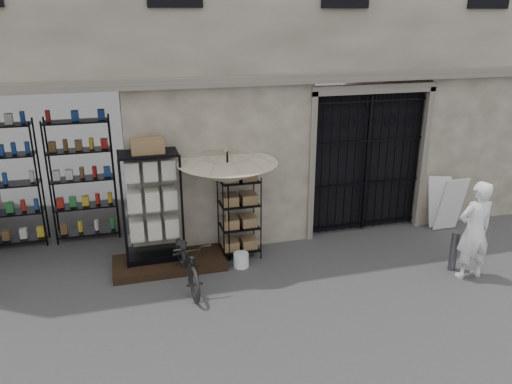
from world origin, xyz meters
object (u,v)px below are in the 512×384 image
object	(u,v)px
wire_rack	(239,217)
market_umbrella	(228,167)
display_cabinet	(152,212)
shopkeeper	(467,276)
white_bucket	(241,260)
bicycle	(189,283)
steel_bollard	(454,251)
easel_sign	(445,202)

from	to	relation	value
wire_rack	market_umbrella	xyz separation A→B (m)	(-0.24, -0.16, 1.04)
display_cabinet	market_umbrella	bearing A→B (deg)	10.66
display_cabinet	shopkeeper	bearing A→B (deg)	-0.53
white_bucket	bicycle	xyz separation A→B (m)	(-1.02, -0.35, -0.13)
display_cabinet	white_bucket	xyz separation A→B (m)	(1.49, -0.51, -0.91)
shopkeeper	steel_bollard	bearing A→B (deg)	-68.92
white_bucket	steel_bollard	xyz separation A→B (m)	(3.63, -1.13, 0.23)
bicycle	shopkeeper	bearing A→B (deg)	-16.94
wire_rack	easel_sign	size ratio (longest dim) A/B	1.36
white_bucket	bicycle	bearing A→B (deg)	-160.87
wire_rack	bicycle	world-z (taller)	wire_rack
wire_rack	steel_bollard	xyz separation A→B (m)	(3.55, -1.58, -0.42)
display_cabinet	white_bucket	size ratio (longest dim) A/B	7.83
white_bucket	easel_sign	world-z (taller)	easel_sign
display_cabinet	market_umbrella	size ratio (longest dim) A/B	0.85
bicycle	white_bucket	bearing A→B (deg)	14.90
bicycle	shopkeeper	world-z (taller)	bicycle
shopkeeper	easel_sign	bearing A→B (deg)	-113.26
white_bucket	bicycle	world-z (taller)	bicycle
white_bucket	shopkeeper	size ratio (longest dim) A/B	0.16
wire_rack	easel_sign	bearing A→B (deg)	-14.96
steel_bollard	display_cabinet	bearing A→B (deg)	162.25
white_bucket	easel_sign	bearing A→B (deg)	6.45
bicycle	easel_sign	xyz separation A→B (m)	(5.61, 0.87, 0.61)
display_cabinet	steel_bollard	xyz separation A→B (m)	(5.13, -1.64, -0.68)
bicycle	easel_sign	distance (m)	5.71
market_umbrella	shopkeeper	world-z (taller)	market_umbrella
bicycle	steel_bollard	size ratio (longest dim) A/B	2.38
easel_sign	bicycle	bearing A→B (deg)	-172.37
wire_rack	white_bucket	distance (m)	0.80
easel_sign	wire_rack	bearing A→B (deg)	179.65
display_cabinet	white_bucket	bearing A→B (deg)	0.91
steel_bollard	easel_sign	xyz separation A→B (m)	(0.96, 1.65, 0.25)
display_cabinet	market_umbrella	xyz separation A→B (m)	(1.34, -0.21, 0.78)
shopkeeper	market_umbrella	bearing A→B (deg)	-23.52
display_cabinet	wire_rack	bearing A→B (deg)	17.67
wire_rack	market_umbrella	distance (m)	1.07
display_cabinet	steel_bollard	bearing A→B (deg)	2.00
market_umbrella	bicycle	world-z (taller)	market_umbrella
market_umbrella	shopkeeper	size ratio (longest dim) A/B	1.43
wire_rack	steel_bollard	bearing A→B (deg)	-39.85
display_cabinet	bicycle	bearing A→B (deg)	-41.29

